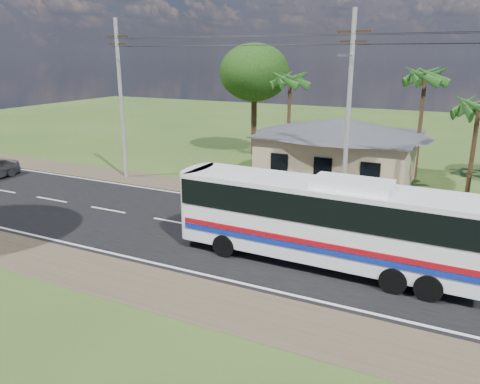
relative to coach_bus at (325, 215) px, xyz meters
The scene contains 10 objects.
ground 5.02m from the coach_bus, 159.49° to the left, with size 120.00×120.00×0.00m, color #304E1B.
road 5.01m from the coach_bus, 159.49° to the left, with size 120.00×16.00×0.03m.
house 14.93m from the coach_bus, 102.45° to the left, with size 12.40×10.00×5.00m.
utility_poles 8.95m from the coach_bus, 100.87° to the left, with size 32.80×2.22×11.00m.
palm_near 14.08m from the coach_bus, 67.22° to the left, with size 2.80×2.80×6.70m.
palm_mid 17.87m from the coach_bus, 84.04° to the left, with size 2.80×2.80×8.20m.
palm_far 19.91m from the coach_bus, 115.05° to the left, with size 2.80×2.80×7.70m.
tree_behind_house 23.59m from the coach_bus, 121.97° to the left, with size 6.00×6.00×9.61m.
coach_bus is the anchor object (origin of this frame).
motorcycle 8.56m from the coach_bus, 115.26° to the left, with size 0.64×1.82×0.96m, color black.
Camera 1 is at (9.14, -19.58, 8.65)m, focal length 35.00 mm.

